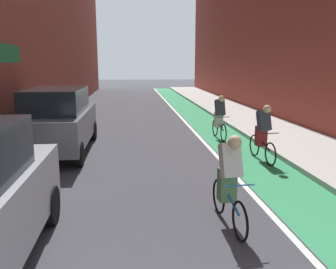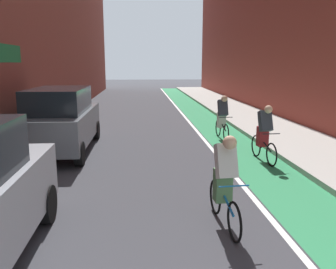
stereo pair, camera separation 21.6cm
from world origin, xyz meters
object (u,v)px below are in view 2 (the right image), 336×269
Objects in this scene: cyclist_lead at (225,178)px; cyclist_trailing at (222,116)px; cyclist_mid at (264,132)px; parked_suv_gray at (61,119)px.

cyclist_lead is 7.03m from cyclist_trailing.
cyclist_trailing reaches higher than cyclist_lead.
cyclist_mid is at bearing -80.70° from cyclist_trailing.
cyclist_trailing is at bearing 14.74° from parked_suv_gray.
cyclist_trailing is at bearing 99.30° from cyclist_mid.
cyclist_trailing is (5.37, 1.41, -0.17)m from parked_suv_gray.
parked_suv_gray is 2.70× the size of cyclist_lead.
cyclist_mid is (2.05, 3.88, 0.00)m from cyclist_lead.
cyclist_lead is at bearing -117.85° from cyclist_mid.
cyclist_trailing is (1.56, 6.86, 0.00)m from cyclist_lead.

